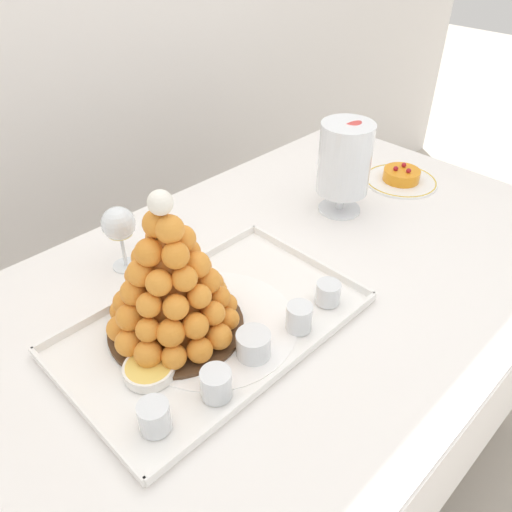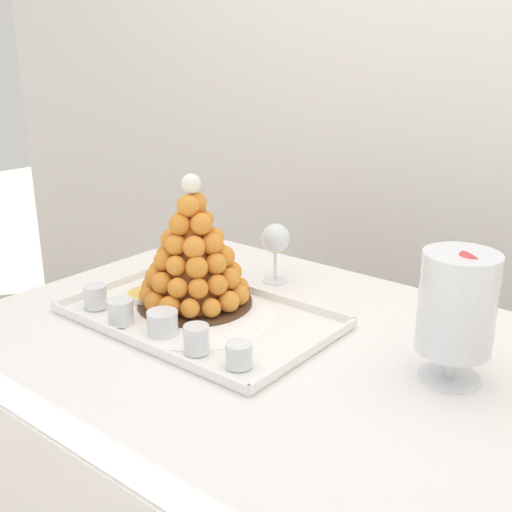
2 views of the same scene
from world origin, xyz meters
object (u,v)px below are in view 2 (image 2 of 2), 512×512
Objects in this scene: creme_brulee_ramekin at (146,296)px; dessert_cup_left at (96,297)px; macaron_goblet at (457,304)px; dessert_cup_centre at (163,324)px; dessert_cup_mid_right at (196,340)px; dessert_cup_right at (239,356)px; dessert_cup_mid_left at (121,313)px; wine_glass at (276,240)px; serving_tray at (200,318)px; croquembouche at (193,257)px.

dessert_cup_left is at bearing -120.37° from creme_brulee_ramekin.
macaron_goblet is at bearing 15.58° from dessert_cup_left.
dessert_cup_left is 0.22m from dessert_cup_centre.
creme_brulee_ramekin is at bearing 149.10° from dessert_cup_centre.
macaron_goblet is at bearing 21.45° from dessert_cup_centre.
dessert_cup_mid_right is at bearing -2.28° from dessert_cup_left.
macaron_goblet is (0.53, 0.21, 0.12)m from dessert_cup_centre.
dessert_cup_mid_right is at bearing -175.11° from dessert_cup_right.
dessert_cup_mid_left is 0.59× the size of creme_brulee_ramekin.
dessert_cup_left reaches higher than dessert_cup_centre.
dessert_cup_right is 0.40m from macaron_goblet.
wine_glass is at bearing 106.49° from dessert_cup_mid_right.
serving_tray is 10.83× the size of dessert_cup_mid_left.
creme_brulee_ramekin is (-0.10, -0.06, -0.10)m from croquembouche.
macaron_goblet is at bearing 27.89° from dessert_cup_mid_right.
dessert_cup_mid_right is at bearing -48.18° from serving_tray.
dessert_cup_centre is at bearing -89.77° from serving_tray.
dessert_cup_left and dessert_cup_mid_left have the same top height.
croquembouche is 3.30× the size of creme_brulee_ramekin.
croquembouche reaches higher than dessert_cup_centre.
croquembouche reaches higher than dessert_cup_right.
serving_tray is 0.24m from dessert_cup_left.
dessert_cup_mid_left is 0.11m from dessert_cup_centre.
creme_brulee_ramekin is at bearing -116.26° from wine_glass.
croquembouche reaches higher than wine_glass.
croquembouche is at bearing -174.84° from macaron_goblet.
wine_glass reaches higher than dessert_cup_mid_left.
wine_glass is (0.15, 0.30, 0.09)m from creme_brulee_ramekin.
dessert_cup_left is 0.45m from wine_glass.
serving_tray is at bearing -169.49° from macaron_goblet.
dessert_cup_right is 0.20× the size of macaron_goblet.
wine_glass is at bearing 62.71° from dessert_cup_left.
dessert_cup_mid_right is 0.29m from creme_brulee_ramekin.
dessert_cup_centre is 0.21m from dessert_cup_right.
dessert_cup_left reaches higher than creme_brulee_ramekin.
dessert_cup_right is 0.47m from wine_glass.
croquembouche is 0.25m from dessert_cup_mid_right.
wine_glass is (0.21, 0.40, 0.08)m from dessert_cup_left.
wine_glass reaches higher than dessert_cup_left.
dessert_cup_centre is 0.70× the size of creme_brulee_ramekin.
serving_tray is at bearing -87.64° from wine_glass.
dessert_cup_right is at bearing -30.68° from croquembouche.
dessert_cup_mid_right is 0.36× the size of wine_glass.
dessert_cup_right is at bearing -146.21° from macaron_goblet.
serving_tray is 1.92× the size of croquembouche.
dessert_cup_left is 0.98× the size of dessert_cup_mid_left.
wine_glass is (0.05, 0.24, -0.01)m from croquembouche.
dessert_cup_mid_right reaches higher than dessert_cup_left.
creme_brulee_ramekin is 0.60× the size of wine_glass.
serving_tray is at bearing -37.56° from croquembouche.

